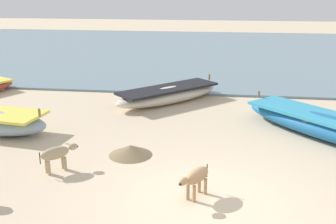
{
  "coord_description": "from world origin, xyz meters",
  "views": [
    {
      "loc": [
        0.13,
        -6.58,
        3.73
      ],
      "look_at": [
        -1.2,
        3.43,
        0.6
      ],
      "focal_mm": 43.94,
      "sensor_mm": 36.0,
      "label": 1
    }
  ],
  "objects_px": {
    "fishing_boat_1": "(168,94)",
    "fishing_boat_6": "(329,126)",
    "calf_near_dun": "(56,154)",
    "calf_far_tan": "(196,177)"
  },
  "relations": [
    {
      "from": "fishing_boat_6",
      "to": "fishing_boat_1",
      "type": "bearing_deg",
      "value": 13.23
    },
    {
      "from": "fishing_boat_1",
      "to": "fishing_boat_6",
      "type": "xyz_separation_m",
      "value": [
        4.45,
        -2.73,
        0.03
      ]
    },
    {
      "from": "fishing_boat_1",
      "to": "fishing_boat_6",
      "type": "height_order",
      "value": "fishing_boat_6"
    },
    {
      "from": "fishing_boat_6",
      "to": "calf_far_tan",
      "type": "distance_m",
      "value": 4.69
    },
    {
      "from": "fishing_boat_6",
      "to": "calf_near_dun",
      "type": "bearing_deg",
      "value": 69.37
    },
    {
      "from": "fishing_boat_1",
      "to": "calf_near_dun",
      "type": "relative_size",
      "value": 5.1
    },
    {
      "from": "fishing_boat_1",
      "to": "calf_far_tan",
      "type": "bearing_deg",
      "value": -123.09
    },
    {
      "from": "fishing_boat_1",
      "to": "fishing_boat_6",
      "type": "distance_m",
      "value": 5.22
    },
    {
      "from": "calf_far_tan",
      "to": "calf_near_dun",
      "type": "bearing_deg",
      "value": -73.39
    },
    {
      "from": "fishing_boat_6",
      "to": "calf_near_dun",
      "type": "height_order",
      "value": "fishing_boat_6"
    }
  ]
}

